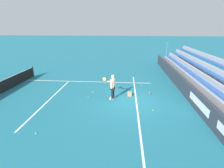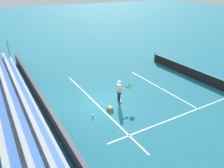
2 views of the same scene
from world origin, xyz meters
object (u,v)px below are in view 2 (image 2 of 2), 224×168
Objects in this scene: tennis_player at (119,91)px; tennis_ball_stray_back at (114,131)px; ball_box_cardboard at (110,108)px; tennis_ball_by_box at (80,101)px; tennis_ball_midcourt at (144,102)px; tennis_ball_far_right at (138,96)px; tennis_net at (193,73)px; water_bottle at (93,116)px; tennis_ball_on_baseline at (123,74)px.

tennis_player is 3.78m from tennis_ball_stray_back.
ball_box_cardboard is 6.06× the size of tennis_ball_by_box.
tennis_ball_stray_back is at bearing -63.88° from tennis_ball_midcourt.
tennis_player is at bearing -91.78° from tennis_ball_far_right.
tennis_ball_stray_back is at bearing -37.49° from tennis_player.
tennis_ball_stray_back and tennis_ball_by_box have the same top height.
tennis_ball_by_box is at bearing -96.40° from tennis_net.
tennis_ball_midcourt is (1.05, 1.58, -0.86)m from tennis_player.
tennis_player is 25.98× the size of tennis_ball_far_right.
tennis_ball_stray_back is 11.19m from tennis_net.
water_bottle reaches higher than tennis_ball_midcourt.
ball_box_cardboard reaches higher than tennis_ball_far_right.
tennis_net reaches higher than water_bottle.
ball_box_cardboard is 2.47m from tennis_ball_stray_back.
tennis_ball_stray_back is 0.01× the size of tennis_net.
tennis_player reaches higher than tennis_net.
tennis_ball_midcourt is at bearing 82.59° from ball_box_cardboard.
tennis_net reaches higher than tennis_ball_far_right.
tennis_ball_on_baseline is at bearing 116.12° from tennis_ball_by_box.
ball_box_cardboard is 0.04× the size of tennis_net.
tennis_player is at bearing -123.63° from tennis_ball_midcourt.
tennis_player is at bearing 142.51° from tennis_ball_stray_back.
tennis_ball_on_baseline is 1.00× the size of tennis_ball_far_right.
tennis_player is 2.94m from water_bottle.
tennis_ball_on_baseline is at bearing 143.28° from tennis_ball_stray_back.
tennis_player is 25.98× the size of tennis_ball_by_box.
ball_box_cardboard is at bearing 99.09° from water_bottle.
tennis_ball_by_box is at bearing -122.41° from tennis_ball_midcourt.
tennis_net is (-3.28, 10.69, 0.46)m from tennis_ball_stray_back.
ball_box_cardboard is at bearing -60.18° from tennis_player.
tennis_ball_by_box is 0.01× the size of tennis_net.
tennis_ball_midcourt is (1.00, -0.16, 0.00)m from tennis_ball_far_right.
ball_box_cardboard reaches higher than tennis_ball_stray_back.
tennis_player is at bearing 58.34° from tennis_ball_by_box.
tennis_ball_stray_back is (2.23, -1.04, -0.10)m from ball_box_cardboard.
ball_box_cardboard is 2.80m from tennis_ball_midcourt.
tennis_ball_midcourt is 0.01× the size of tennis_net.
tennis_ball_stray_back is 1.00× the size of tennis_ball_midcourt.
water_bottle reaches higher than tennis_ball_by_box.
tennis_ball_on_baseline is (-7.41, 5.52, 0.00)m from tennis_ball_stray_back.
tennis_ball_midcourt is (-1.87, 3.82, 0.00)m from tennis_ball_stray_back.
tennis_ball_stray_back is 4.25m from tennis_ball_midcourt.
tennis_ball_midcourt is at bearing 56.37° from tennis_player.
tennis_net is (-1.05, 9.65, 0.36)m from ball_box_cardboard.
tennis_ball_far_right is 1.00× the size of tennis_ball_midcourt.
water_bottle is at bearing -47.78° from tennis_ball_on_baseline.
tennis_ball_stray_back and tennis_ball_midcourt have the same top height.
tennis_ball_stray_back is 2.05m from water_bottle.
tennis_net reaches higher than ball_box_cardboard.
ball_box_cardboard is 6.06× the size of tennis_ball_midcourt.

